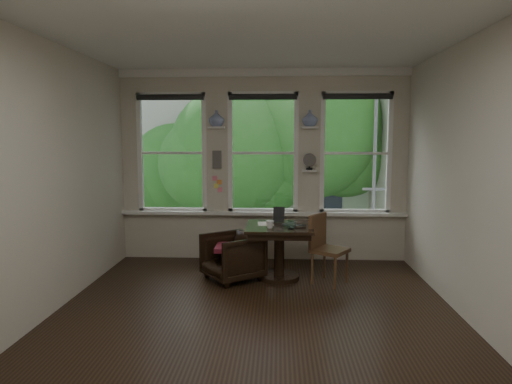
# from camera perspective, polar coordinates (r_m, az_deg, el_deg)

# --- Properties ---
(ground) EXTENTS (4.50, 4.50, 0.00)m
(ground) POSITION_cam_1_polar(r_m,az_deg,el_deg) (5.36, -0.01, -14.44)
(ground) COLOR black
(ground) RESTS_ON ground
(ceiling) EXTENTS (4.50, 4.50, 0.00)m
(ceiling) POSITION_cam_1_polar(r_m,az_deg,el_deg) (5.11, -0.01, 18.78)
(ceiling) COLOR silver
(ceiling) RESTS_ON ground
(wall_back) EXTENTS (4.50, 0.00, 4.50)m
(wall_back) POSITION_cam_1_polar(r_m,az_deg,el_deg) (7.25, 0.89, 3.31)
(wall_back) COLOR beige
(wall_back) RESTS_ON ground
(wall_front) EXTENTS (4.50, 0.00, 4.50)m
(wall_front) POSITION_cam_1_polar(r_m,az_deg,el_deg) (2.78, -2.33, -2.28)
(wall_front) COLOR beige
(wall_front) RESTS_ON ground
(wall_left) EXTENTS (0.00, 4.50, 4.50)m
(wall_left) POSITION_cam_1_polar(r_m,az_deg,el_deg) (5.60, -23.69, 1.71)
(wall_left) COLOR beige
(wall_left) RESTS_ON ground
(wall_right) EXTENTS (0.00, 4.50, 4.50)m
(wall_right) POSITION_cam_1_polar(r_m,az_deg,el_deg) (5.39, 24.64, 1.50)
(wall_right) COLOR beige
(wall_right) RESTS_ON ground
(window_left) EXTENTS (1.10, 0.12, 1.90)m
(window_left) POSITION_cam_1_polar(r_m,az_deg,el_deg) (7.44, -10.39, 4.83)
(window_left) COLOR white
(window_left) RESTS_ON ground
(window_center) EXTENTS (1.10, 0.12, 1.90)m
(window_center) POSITION_cam_1_polar(r_m,az_deg,el_deg) (7.25, 0.89, 4.89)
(window_center) COLOR white
(window_center) RESTS_ON ground
(window_right) EXTENTS (1.10, 0.12, 1.90)m
(window_right) POSITION_cam_1_polar(r_m,az_deg,el_deg) (7.34, 12.32, 4.76)
(window_right) COLOR white
(window_right) RESTS_ON ground
(shelf_left) EXTENTS (0.26, 0.16, 0.03)m
(shelf_left) POSITION_cam_1_polar(r_m,az_deg,el_deg) (7.21, -4.96, 8.04)
(shelf_left) COLOR white
(shelf_left) RESTS_ON ground
(shelf_right) EXTENTS (0.26, 0.16, 0.03)m
(shelf_right) POSITION_cam_1_polar(r_m,az_deg,el_deg) (7.15, 6.74, 8.02)
(shelf_right) COLOR white
(shelf_right) RESTS_ON ground
(intercom) EXTENTS (0.14, 0.06, 0.28)m
(intercom) POSITION_cam_1_polar(r_m,az_deg,el_deg) (7.24, -4.89, 4.07)
(intercom) COLOR #59544F
(intercom) RESTS_ON ground
(sticky_notes) EXTENTS (0.16, 0.01, 0.24)m
(sticky_notes) POSITION_cam_1_polar(r_m,az_deg,el_deg) (7.27, -4.86, 1.32)
(sticky_notes) COLOR pink
(sticky_notes) RESTS_ON ground
(desk_fan) EXTENTS (0.20, 0.20, 0.24)m
(desk_fan) POSITION_cam_1_polar(r_m,az_deg,el_deg) (7.14, 6.68, 3.45)
(desk_fan) COLOR #59544F
(desk_fan) RESTS_ON ground
(vase_left) EXTENTS (0.24, 0.24, 0.25)m
(vase_left) POSITION_cam_1_polar(r_m,az_deg,el_deg) (7.21, -4.97, 9.14)
(vase_left) COLOR silver
(vase_left) RESTS_ON shelf_left
(vase_right) EXTENTS (0.24, 0.24, 0.25)m
(vase_right) POSITION_cam_1_polar(r_m,az_deg,el_deg) (7.16, 6.75, 9.14)
(vase_right) COLOR silver
(vase_right) RESTS_ON shelf_right
(table) EXTENTS (0.90, 0.90, 0.75)m
(table) POSITION_cam_1_polar(r_m,az_deg,el_deg) (6.33, 2.91, -7.53)
(table) COLOR black
(table) RESTS_ON ground
(armchair_left) EXTENTS (0.98, 0.97, 0.64)m
(armchair_left) POSITION_cam_1_polar(r_m,az_deg,el_deg) (6.31, -2.96, -8.09)
(armchair_left) COLOR black
(armchair_left) RESTS_ON ground
(cushion_red) EXTENTS (0.45, 0.45, 0.06)m
(cushion_red) POSITION_cam_1_polar(r_m,az_deg,el_deg) (6.28, -2.97, -6.95)
(cushion_red) COLOR maroon
(cushion_red) RESTS_ON armchair_left
(side_chair_right) EXTENTS (0.58, 0.58, 0.92)m
(side_chair_right) POSITION_cam_1_polar(r_m,az_deg,el_deg) (6.19, 9.21, -7.14)
(side_chair_right) COLOR #4B2E1A
(side_chair_right) RESTS_ON ground
(laptop) EXTENTS (0.35, 0.25, 0.03)m
(laptop) POSITION_cam_1_polar(r_m,az_deg,el_deg) (6.14, 4.71, -4.28)
(laptop) COLOR black
(laptop) RESTS_ON table
(mug) EXTENTS (0.12, 0.12, 0.10)m
(mug) POSITION_cam_1_polar(r_m,az_deg,el_deg) (6.05, 1.75, -4.07)
(mug) COLOR white
(mug) RESTS_ON table
(drinking_glass) EXTENTS (0.15, 0.15, 0.10)m
(drinking_glass) POSITION_cam_1_polar(r_m,az_deg,el_deg) (6.01, 4.40, -4.15)
(drinking_glass) COLOR white
(drinking_glass) RESTS_ON table
(tablet) EXTENTS (0.17, 0.09, 0.22)m
(tablet) POSITION_cam_1_polar(r_m,az_deg,el_deg) (6.47, 2.88, -2.83)
(tablet) COLOR black
(tablet) RESTS_ON table
(papers) EXTENTS (0.24, 0.31, 0.00)m
(papers) POSITION_cam_1_polar(r_m,az_deg,el_deg) (6.36, 1.21, -3.98)
(papers) COLOR silver
(papers) RESTS_ON table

